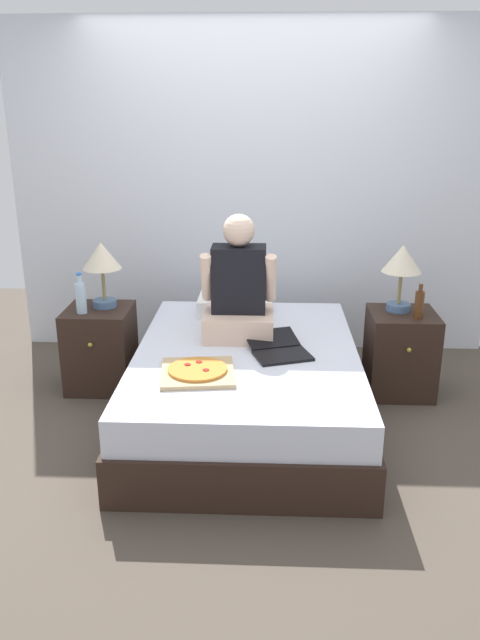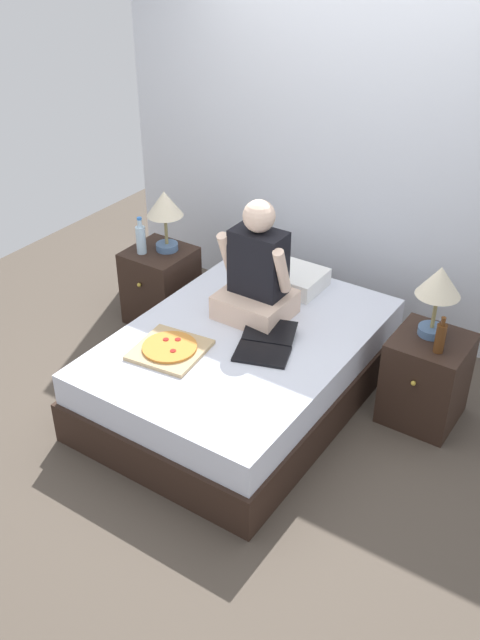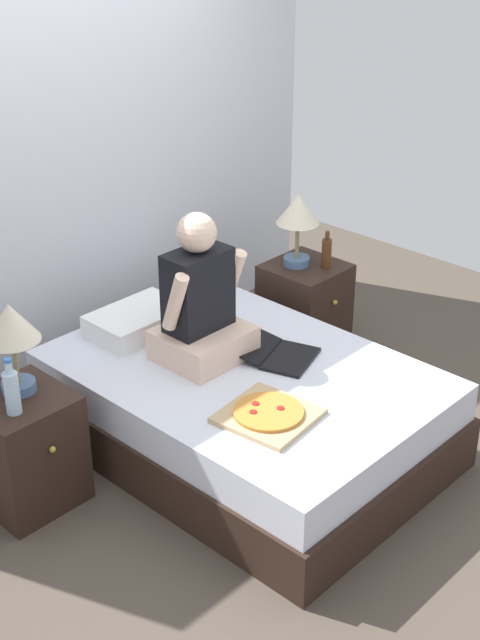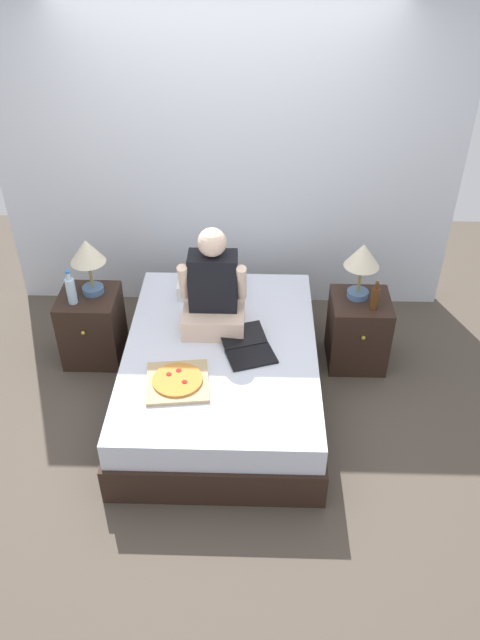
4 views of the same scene
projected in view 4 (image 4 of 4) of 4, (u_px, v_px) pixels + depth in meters
The scene contains 13 objects.
ground_plane at pixel (222, 396), 4.65m from camera, with size 5.71×5.71×0.00m, color #4C4238.
wall_back at pixel (228, 166), 4.98m from camera, with size 3.71×0.12×2.50m, color silver.
bed at pixel (221, 372), 4.51m from camera, with size 1.38×1.96×0.48m.
nightstand_left at pixel (92, 326), 4.87m from camera, with size 0.44×0.47×0.57m.
lamp_on_left_nightstand at pixel (87, 255), 4.54m from camera, with size 0.26×0.26×0.45m.
water_bottle at pixel (71, 290), 4.56m from camera, with size 0.07×0.07×0.28m.
nightstand_right at pixel (358, 331), 4.82m from camera, with size 0.44×0.47×0.57m.
lamp_on_right_nightstand at pixel (362, 259), 4.50m from camera, with size 0.26×0.26×0.45m.
beer_bottle at pixel (375, 297), 4.51m from camera, with size 0.06×0.06×0.23m.
pillow at pixel (212, 284), 4.89m from camera, with size 0.52×0.34×0.12m, color white.
person_seated at pixel (213, 292), 4.40m from camera, with size 0.47×0.40×0.78m.
laptop at pixel (248, 349), 4.30m from camera, with size 0.43×0.49×0.07m.
pizza_box at pixel (178, 381), 4.04m from camera, with size 0.44×0.44×0.05m.
Camera 4 is at (0.23, -3.39, 3.23)m, focal length 35.00 mm.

